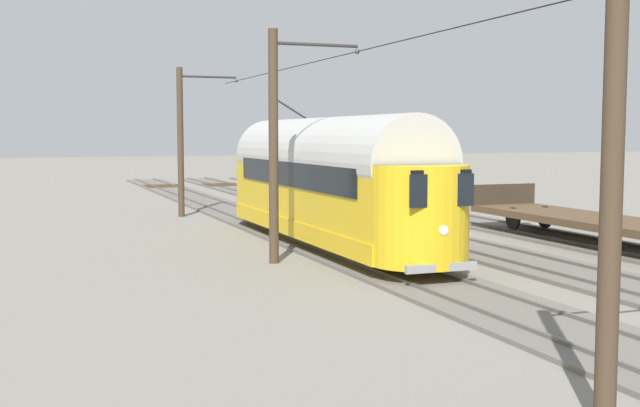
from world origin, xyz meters
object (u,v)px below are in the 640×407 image
Objects in this scene: track_end_bumper at (359,194)px; catenary_pole_foreground at (182,139)px; vintage_streetcar at (326,180)px; catenary_pole_mid_far at (618,152)px; catenary_pole_mid_near at (276,142)px; flatcar_adjacent at (606,222)px.

catenary_pole_foreground is at bearing 25.28° from track_end_bumper.
catenary_pole_mid_far is (2.54, 16.57, 1.28)m from vintage_streetcar.
catenary_pole_foreground is 12.59m from track_end_bumper.
vintage_streetcar reaches higher than track_end_bumper.
catenary_pole_mid_near reaches higher than track_end_bumper.
flatcar_adjacent is (-8.49, 3.56, -1.39)m from vintage_streetcar.
flatcar_adjacent is at bearing 90.00° from track_end_bumper.
vintage_streetcar is 2.32× the size of catenary_pole_mid_far.
catenary_pole_mid_near is (0.00, 14.03, 0.00)m from catenary_pole_foreground.
catenary_pole_mid_near is (11.03, -1.03, 2.67)m from flatcar_adjacent.
vintage_streetcar reaches higher than flatcar_adjacent.
flatcar_adjacent is at bearing 126.22° from catenary_pole_foreground.
catenary_pole_foreground and catenary_pole_mid_far have the same top height.
track_end_bumper is at bearing -154.72° from catenary_pole_foreground.
flatcar_adjacent is 6.93× the size of track_end_bumper.
catenary_pole_mid_near is (2.54, 2.54, 1.28)m from vintage_streetcar.
flatcar_adjacent is 11.39m from catenary_pole_mid_near.
vintage_streetcar is 11.84m from catenary_pole_foreground.
vintage_streetcar is at bearing -134.99° from catenary_pole_mid_near.
flatcar_adjacent reaches higher than track_end_bumper.
catenary_pole_foreground is 1.00× the size of catenary_pole_mid_far.
catenary_pole_foreground is at bearing -77.55° from vintage_streetcar.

